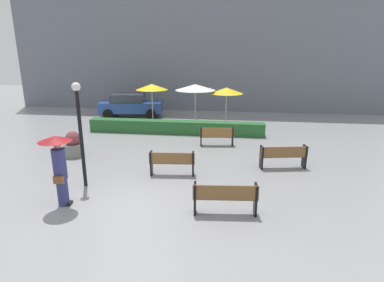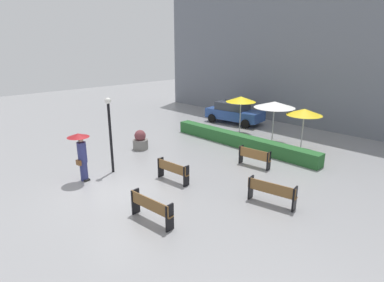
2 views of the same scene
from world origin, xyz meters
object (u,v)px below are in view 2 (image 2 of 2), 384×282
at_px(bench_mid_center, 172,170).
at_px(bench_far_right, 272,191).
at_px(bench_back_row, 254,156).
at_px(patio_umbrella_white, 275,105).
at_px(patio_umbrella_yellow, 241,99).
at_px(planter_pot, 140,141).
at_px(patio_umbrella_yellow_far, 304,112).
at_px(parked_car, 234,112).
at_px(bench_near_right, 151,207).
at_px(pedestrian_with_umbrella, 81,151).
at_px(lamp_post, 110,127).

height_order(bench_mid_center, bench_far_right, bench_far_right).
relative_size(bench_back_row, patio_umbrella_white, 0.66).
height_order(bench_mid_center, patio_umbrella_yellow, patio_umbrella_yellow).
bearing_deg(patio_umbrella_white, planter_pot, -125.13).
relative_size(patio_umbrella_yellow_far, parked_car, 0.53).
height_order(bench_near_right, pedestrian_with_umbrella, pedestrian_with_umbrella).
relative_size(lamp_post, patio_umbrella_yellow_far, 1.49).
distance_m(bench_far_right, lamp_post, 7.52).
bearing_deg(patio_umbrella_white, pedestrian_with_umbrella, -103.72).
bearing_deg(patio_umbrella_white, bench_far_right, -57.50).
bearing_deg(patio_umbrella_white, parked_car, 154.51).
xyz_separation_m(patio_umbrella_white, patio_umbrella_yellow_far, (1.83, 0.10, -0.18)).
xyz_separation_m(bench_mid_center, bench_near_right, (2.02, -2.68, 0.02)).
bearing_deg(bench_mid_center, parked_car, 115.63).
relative_size(bench_back_row, planter_pot, 1.49).
bearing_deg(parked_car, bench_far_right, -44.78).
bearing_deg(parked_car, pedestrian_with_umbrella, -80.54).
xyz_separation_m(bench_back_row, patio_umbrella_yellow, (-4.26, 4.33, 1.74)).
xyz_separation_m(pedestrian_with_umbrella, patio_umbrella_yellow, (-0.11, 11.07, 0.91)).
relative_size(lamp_post, parked_car, 0.79).
distance_m(bench_back_row, pedestrian_with_umbrella, 7.96).
bearing_deg(lamp_post, pedestrian_with_umbrella, -90.25).
xyz_separation_m(bench_mid_center, parked_car, (-4.92, 10.25, 0.28)).
bearing_deg(bench_mid_center, patio_umbrella_white, 90.99).
bearing_deg(bench_back_row, planter_pot, -158.18).
relative_size(bench_mid_center, lamp_post, 0.48).
height_order(bench_back_row, patio_umbrella_yellow_far, patio_umbrella_yellow_far).
xyz_separation_m(pedestrian_with_umbrella, lamp_post, (0.01, 1.44, 0.81)).
bearing_deg(planter_pot, bench_near_right, -32.61).
relative_size(pedestrian_with_umbrella, patio_umbrella_yellow_far, 0.92).
bearing_deg(patio_umbrella_yellow, bench_back_row, -45.46).
xyz_separation_m(lamp_post, patio_umbrella_yellow, (-0.12, 9.63, 0.10)).
bearing_deg(bench_far_right, patio_umbrella_yellow_far, 109.73).
bearing_deg(bench_back_row, bench_near_right, -84.65).
bearing_deg(patio_umbrella_yellow_far, patio_umbrella_yellow, 176.74).
bearing_deg(bench_mid_center, planter_pot, 161.14).
height_order(bench_mid_center, patio_umbrella_yellow_far, patio_umbrella_yellow_far).
xyz_separation_m(bench_far_right, patio_umbrella_white, (-4.27, 6.70, 1.79)).
height_order(patio_umbrella_yellow, parked_car, patio_umbrella_yellow).
bearing_deg(parked_car, patio_umbrella_yellow, -43.06).
bearing_deg(patio_umbrella_white, lamp_post, -105.71).
height_order(bench_mid_center, bench_near_right, bench_near_right).
height_order(bench_near_right, patio_umbrella_yellow_far, patio_umbrella_yellow_far).
relative_size(bench_back_row, bench_near_right, 0.91).
relative_size(patio_umbrella_yellow, patio_umbrella_white, 0.98).
distance_m(bench_mid_center, patio_umbrella_yellow_far, 8.40).
relative_size(bench_back_row, bench_mid_center, 0.99).
height_order(bench_far_right, planter_pot, planter_pot).
distance_m(bench_far_right, pedestrian_with_umbrella, 8.01).
xyz_separation_m(planter_pot, patio_umbrella_white, (4.49, 6.39, 1.85)).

